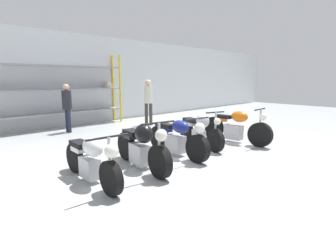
% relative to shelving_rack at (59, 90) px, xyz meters
% --- Properties ---
extents(ground_plane, '(30.00, 30.00, 0.00)m').
position_rel_shelving_rack_xyz_m(ground_plane, '(0.53, -5.66, -1.44)').
color(ground_plane, '#B2B7B7').
extents(back_wall, '(30.00, 0.08, 3.60)m').
position_rel_shelving_rack_xyz_m(back_wall, '(0.53, 0.36, 0.36)').
color(back_wall, silver).
rests_on(back_wall, ground_plane).
extents(shelving_rack, '(5.07, 0.63, 2.83)m').
position_rel_shelving_rack_xyz_m(shelving_rack, '(0.00, 0.00, 0.00)').
color(shelving_rack, gold).
rests_on(shelving_rack, ground_plane).
extents(motorcycle_white, '(0.74, 2.04, 0.97)m').
position_rel_shelving_rack_xyz_m(motorcycle_white, '(-1.75, -5.65, -1.00)').
color(motorcycle_white, black).
rests_on(motorcycle_white, ground_plane).
extents(motorcycle_black, '(0.71, 2.06, 1.07)m').
position_rel_shelving_rack_xyz_m(motorcycle_black, '(-0.61, -5.65, -0.99)').
color(motorcycle_black, black).
rests_on(motorcycle_black, ground_plane).
extents(motorcycle_blue, '(0.73, 2.05, 1.00)m').
position_rel_shelving_rack_xyz_m(motorcycle_blue, '(0.56, -5.54, -1.01)').
color(motorcycle_blue, black).
rests_on(motorcycle_blue, ground_plane).
extents(motorcycle_silver, '(0.81, 1.98, 1.03)m').
position_rel_shelving_rack_xyz_m(motorcycle_silver, '(1.70, -5.31, -0.97)').
color(motorcycle_silver, black).
rests_on(motorcycle_silver, ground_plane).
extents(motorcycle_orange, '(0.60, 2.21, 1.05)m').
position_rel_shelving_rack_xyz_m(motorcycle_orange, '(2.75, -5.79, -1.00)').
color(motorcycle_orange, black).
rests_on(motorcycle_orange, ground_plane).
extents(person_browsing, '(0.45, 0.45, 1.81)m').
position_rel_shelving_rack_xyz_m(person_browsing, '(2.81, -1.76, -0.37)').
color(person_browsing, '#38332D').
rests_on(person_browsing, ground_plane).
extents(person_near_rack, '(0.35, 0.35, 1.67)m').
position_rel_shelving_rack_xyz_m(person_near_rack, '(-0.14, -0.95, -0.46)').
color(person_near_rack, '#1E2338').
rests_on(person_near_rack, ground_plane).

